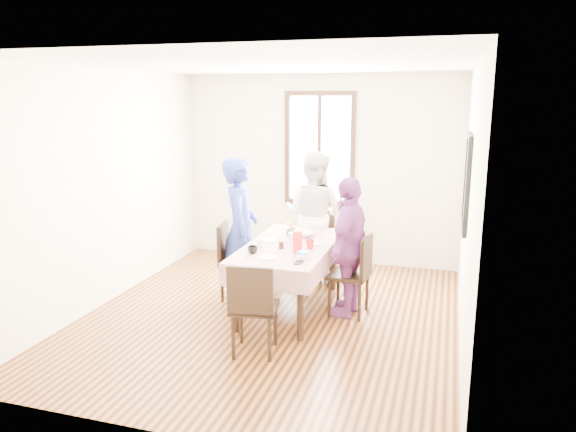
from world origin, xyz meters
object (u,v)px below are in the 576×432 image
at_px(dining_table, 289,277).
at_px(person_right, 348,247).
at_px(person_left, 240,229).
at_px(person_far, 314,216).
at_px(chair_right, 349,275).
at_px(chair_left, 239,261).
at_px(chair_far, 314,245).
at_px(chair_near, 254,307).

relative_size(dining_table, person_right, 1.07).
bearing_deg(person_left, person_far, -52.11).
relative_size(dining_table, chair_right, 1.82).
relative_size(chair_right, person_left, 0.53).
bearing_deg(person_right, person_left, -85.38).
bearing_deg(dining_table, chair_left, 167.06).
bearing_deg(person_right, chair_far, -139.71).
bearing_deg(person_right, chair_right, 99.12).
distance_m(chair_near, person_left, 1.51).
relative_size(chair_left, person_left, 0.53).
bearing_deg(person_far, person_left, 67.16).
height_order(dining_table, chair_right, chair_right).
relative_size(chair_near, person_far, 0.54).
height_order(chair_right, person_far, person_far).
bearing_deg(person_right, chair_near, -19.80).
bearing_deg(dining_table, chair_far, 90.00).
distance_m(chair_left, person_far, 1.24).
xyz_separation_m(dining_table, chair_far, (0.00, 1.14, 0.08)).
relative_size(chair_left, chair_right, 1.00).
xyz_separation_m(chair_right, chair_far, (-0.68, 1.09, 0.00)).
bearing_deg(chair_left, dining_table, 68.09).
relative_size(dining_table, person_left, 0.97).
height_order(chair_left, chair_far, same).
distance_m(chair_far, person_left, 1.25).
height_order(dining_table, person_left, person_left).
xyz_separation_m(chair_left, person_right, (1.33, -0.10, 0.32)).
bearing_deg(chair_right, person_left, 90.55).
bearing_deg(person_far, chair_near, 101.49).
xyz_separation_m(chair_left, chair_near, (0.68, -1.29, 0.00)).
bearing_deg(chair_right, dining_table, 99.37).
bearing_deg(chair_near, dining_table, 80.80).
bearing_deg(chair_left, chair_right, 76.65).
relative_size(chair_left, person_right, 0.59).
distance_m(dining_table, chair_near, 1.14).
height_order(chair_left, person_right, person_right).
height_order(person_left, person_right, person_left).
bearing_deg(chair_left, chair_near, 18.60).
xyz_separation_m(person_far, person_right, (0.66, -1.07, -0.07)).
bearing_deg(chair_right, person_right, 94.99).
bearing_deg(person_right, person_far, -139.22).
bearing_deg(chair_far, person_far, 99.73).
bearing_deg(chair_right, chair_near, 155.42).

